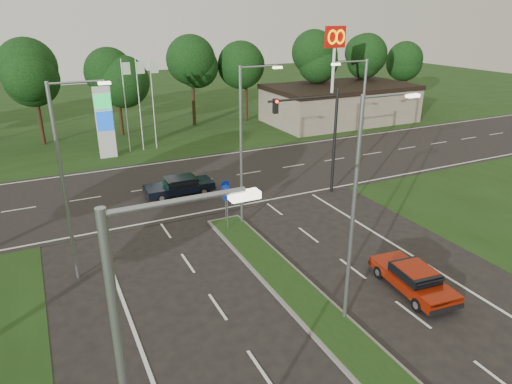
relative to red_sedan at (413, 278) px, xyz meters
name	(u,v)px	position (x,y,z in m)	size (l,w,h in m)	color
verge_far	(112,109)	(-4.74, 48.63, -0.63)	(160.00, 50.00, 0.02)	#1A3110
cross_road	(187,183)	(-4.74, 17.63, -0.63)	(160.00, 12.00, 0.02)	black
median_kerb	(359,355)	(-4.74, -2.37, -0.57)	(2.00, 26.00, 0.12)	slate
commercial_building	(340,104)	(17.26, 29.63, 1.37)	(16.00, 9.00, 4.00)	gray
streetlight_median_near	(358,202)	(-3.74, -0.37, 4.45)	(2.53, 0.22, 9.00)	gray
streetlight_median_far	(244,139)	(-3.74, 9.63, 4.45)	(2.53, 0.22, 9.00)	gray
streetlight_left_far	(67,174)	(-13.04, 7.63, 4.45)	(2.53, 0.22, 9.00)	gray
streetlight_right_far	(359,125)	(4.06, 9.63, 4.45)	(2.53, 0.22, 9.00)	gray
traffic_signal	(319,128)	(2.45, 11.63, 4.02)	(5.10, 0.42, 7.00)	black
median_signs	(226,196)	(-4.74, 10.03, 1.09)	(1.16, 1.76, 2.38)	gray
gas_pylon	(107,120)	(-8.52, 26.68, 2.57)	(5.80, 1.26, 8.00)	silver
mcdonalds_sign	(334,52)	(13.26, 25.61, 7.36)	(2.20, 0.47, 10.40)	silver
treeline_far	(132,65)	(-4.64, 33.57, 6.20)	(6.00, 6.00, 9.90)	black
red_sedan	(413,278)	(0.00, 0.00, 0.00)	(2.16, 4.41, 1.17)	maroon
navy_sedan	(179,186)	(-5.85, 15.62, 0.04)	(4.55, 1.95, 1.24)	black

